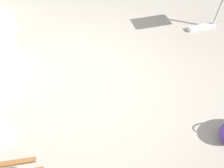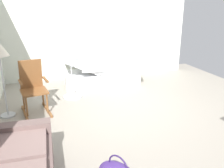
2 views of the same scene
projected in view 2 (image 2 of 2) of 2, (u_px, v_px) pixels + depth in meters
The scene contains 5 objects.
ground_plane at pixel (133, 114), 4.76m from camera, with size 6.90×6.90×0.00m, color gray.
side_wall at pixel (98, 31), 6.89m from camera, with size 0.10×5.45×2.70m, color silver.
hospital_bed at pixel (101, 73), 6.46m from camera, with size 1.06×2.12×0.99m.
rocking_chair at pixel (33, 88), 4.70m from camera, with size 0.83×0.60×1.05m.
iv_pole at pixel (72, 87), 5.54m from camera, with size 0.44×0.44×1.69m.
Camera 2 is at (-4.03, 1.66, 2.04)m, focal length 38.45 mm.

